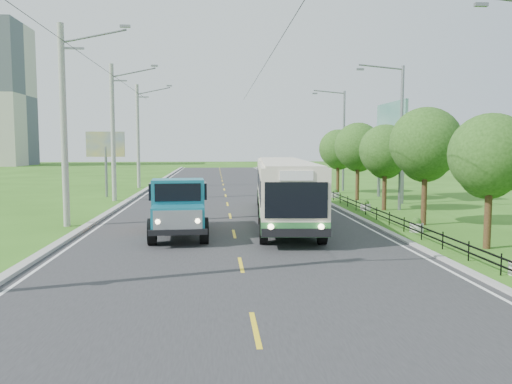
{
  "coord_description": "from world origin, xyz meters",
  "views": [
    {
      "loc": [
        -0.85,
        -16.54,
        3.99
      ],
      "look_at": [
        1.04,
        6.45,
        1.9
      ],
      "focal_mm": 35.0,
      "sensor_mm": 36.0,
      "label": 1
    }
  ],
  "objects": [
    {
      "name": "planter_far",
      "position": [
        8.6,
        22.0,
        0.29
      ],
      "size": [
        0.64,
        0.64,
        0.67
      ],
      "color": "silver",
      "rests_on": "ground"
    },
    {
      "name": "tree_fifth",
      "position": [
        9.86,
        20.14,
        3.85
      ],
      "size": [
        3.48,
        3.52,
        5.8
      ],
      "color": "#382314",
      "rests_on": "ground"
    },
    {
      "name": "ground",
      "position": [
        0.0,
        0.0,
        0.0
      ],
      "size": [
        240.0,
        240.0,
        0.0
      ],
      "primitive_type": "plane",
      "color": "#2B5815",
      "rests_on": "ground"
    },
    {
      "name": "planter_near",
      "position": [
        8.6,
        6.0,
        0.29
      ],
      "size": [
        0.64,
        0.64,
        0.67
      ],
      "color": "silver",
      "rests_on": "ground"
    },
    {
      "name": "streetlight_mid",
      "position": [
        10.64,
        14.0,
        4.9
      ],
      "size": [
        3.02,
        0.2,
        9.07
      ],
      "color": "slate",
      "rests_on": "ground"
    },
    {
      "name": "edge_line_left",
      "position": [
        -6.65,
        20.0,
        0.02
      ],
      "size": [
        0.12,
        120.0,
        0.0
      ],
      "primitive_type": "cube",
      "color": "silver",
      "rests_on": "road"
    },
    {
      "name": "planter_mid",
      "position": [
        8.6,
        14.0,
        0.29
      ],
      "size": [
        0.64,
        0.64,
        0.67
      ],
      "color": "silver",
      "rests_on": "ground"
    },
    {
      "name": "railing_right",
      "position": [
        8.0,
        14.0,
        0.3
      ],
      "size": [
        0.04,
        40.0,
        0.6
      ],
      "primitive_type": "cube",
      "color": "black",
      "rests_on": "ground"
    },
    {
      "name": "centre_dash",
      "position": [
        0.0,
        0.0,
        0.02
      ],
      "size": [
        0.12,
        2.2,
        0.0
      ],
      "primitive_type": "cube",
      "color": "yellow",
      "rests_on": "road"
    },
    {
      "name": "pole_far",
      "position": [
        -8.26,
        33.0,
        5.09
      ],
      "size": [
        3.51,
        0.32,
        10.0
      ],
      "color": "gray",
      "rests_on": "ground"
    },
    {
      "name": "pole_near",
      "position": [
        -8.26,
        9.0,
        5.09
      ],
      "size": [
        3.51,
        0.32,
        10.0
      ],
      "color": "gray",
      "rests_on": "ground"
    },
    {
      "name": "curb_left",
      "position": [
        -7.2,
        20.0,
        0.07
      ],
      "size": [
        0.4,
        120.0,
        0.15
      ],
      "primitive_type": "cube",
      "color": "#9E9E99",
      "rests_on": "ground"
    },
    {
      "name": "road",
      "position": [
        0.0,
        20.0,
        0.01
      ],
      "size": [
        14.0,
        120.0,
        0.02
      ],
      "primitive_type": "cube",
      "color": "#28282B",
      "rests_on": "ground"
    },
    {
      "name": "pole_mid",
      "position": [
        -8.26,
        21.0,
        5.09
      ],
      "size": [
        3.51,
        0.32,
        10.0
      ],
      "color": "gray",
      "rests_on": "ground"
    },
    {
      "name": "tree_fourth",
      "position": [
        9.86,
        14.14,
        3.59
      ],
      "size": [
        3.24,
        3.31,
        5.4
      ],
      "color": "#382314",
      "rests_on": "ground"
    },
    {
      "name": "tree_back",
      "position": [
        9.86,
        26.14,
        3.65
      ],
      "size": [
        3.3,
        3.36,
        5.5
      ],
      "color": "#382314",
      "rests_on": "ground"
    },
    {
      "name": "tree_second",
      "position": [
        9.86,
        2.14,
        3.52
      ],
      "size": [
        3.18,
        3.26,
        5.3
      ],
      "color": "#382314",
      "rests_on": "ground"
    },
    {
      "name": "curb_right",
      "position": [
        7.15,
        20.0,
        0.05
      ],
      "size": [
        0.3,
        120.0,
        0.1
      ],
      "primitive_type": "cube",
      "color": "#9E9E99",
      "rests_on": "ground"
    },
    {
      "name": "streetlight_far",
      "position": [
        10.64,
        28.0,
        4.9
      ],
      "size": [
        3.02,
        0.2,
        9.07
      ],
      "color": "slate",
      "rests_on": "ground"
    },
    {
      "name": "billboard_left",
      "position": [
        -9.5,
        24.0,
        3.87
      ],
      "size": [
        3.0,
        0.2,
        5.2
      ],
      "color": "slate",
      "rests_on": "ground"
    },
    {
      "name": "edge_line_right",
      "position": [
        6.65,
        20.0,
        0.02
      ],
      "size": [
        0.12,
        120.0,
        0.0
      ],
      "primitive_type": "cube",
      "color": "silver",
      "rests_on": "road"
    },
    {
      "name": "tree_third",
      "position": [
        9.86,
        8.14,
        3.99
      ],
      "size": [
        3.6,
        3.62,
        6.0
      ],
      "color": "#382314",
      "rests_on": "ground"
    },
    {
      "name": "billboard_right",
      "position": [
        12.3,
        20.0,
        5.34
      ],
      "size": [
        0.24,
        6.0,
        7.3
      ],
      "color": "slate",
      "rests_on": "ground"
    },
    {
      "name": "bus",
      "position": [
        2.84,
        10.17,
        1.91
      ],
      "size": [
        3.92,
        16.63,
        3.18
      ],
      "rotation": [
        0.0,
        0.0,
        -0.08
      ],
      "color": "#317B3A",
      "rests_on": "ground"
    },
    {
      "name": "dump_truck",
      "position": [
        -2.5,
        5.96,
        1.47
      ],
      "size": [
        2.76,
        6.33,
        2.6
      ],
      "rotation": [
        0.0,
        0.0,
        0.06
      ],
      "color": "#156C81",
      "rests_on": "ground"
    }
  ]
}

